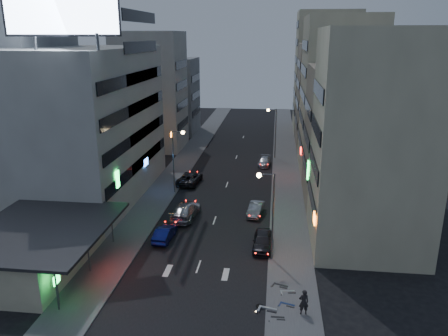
% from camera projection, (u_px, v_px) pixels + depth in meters
% --- Properties ---
extents(ground, '(180.00, 180.00, 0.00)m').
position_uv_depth(ground, '(190.00, 292.00, 34.20)').
color(ground, black).
rests_on(ground, ground).
extents(sidewalk_left, '(4.00, 120.00, 0.12)m').
position_uv_depth(sidewalk_left, '(176.00, 173.00, 63.59)').
color(sidewalk_left, '#4C4C4F').
rests_on(sidewalk_left, ground).
extents(sidewalk_right, '(4.00, 120.00, 0.12)m').
position_uv_depth(sidewalk_right, '(286.00, 177.00, 61.76)').
color(sidewalk_right, '#4C4C4F').
rests_on(sidewalk_right, ground).
extents(food_court, '(11.00, 13.00, 3.88)m').
position_uv_depth(food_court, '(33.00, 248.00, 37.11)').
color(food_court, '#C2BA98').
rests_on(food_court, ground).
extents(white_building, '(14.00, 24.00, 18.00)m').
position_uv_depth(white_building, '(81.00, 125.00, 52.52)').
color(white_building, '#ACACA7').
rests_on(white_building, ground).
extents(grey_tower, '(10.00, 14.00, 34.00)m').
position_uv_depth(grey_tower, '(16.00, 55.00, 54.06)').
color(grey_tower, gray).
rests_on(grey_tower, ground).
extents(shophouse_near, '(10.00, 11.00, 20.00)m').
position_uv_depth(shophouse_near, '(372.00, 142.00, 39.55)').
color(shophouse_near, '#C2BA98').
rests_on(shophouse_near, ground).
extents(shophouse_mid, '(11.00, 12.00, 16.00)m').
position_uv_depth(shophouse_mid, '(355.00, 136.00, 51.00)').
color(shophouse_mid, gray).
rests_on(shophouse_mid, ground).
extents(shophouse_far, '(10.00, 14.00, 22.00)m').
position_uv_depth(shophouse_far, '(338.00, 96.00, 62.53)').
color(shophouse_far, '#C2BA98').
rests_on(shophouse_far, ground).
extents(far_left_a, '(11.00, 10.00, 20.00)m').
position_uv_depth(far_left_a, '(151.00, 91.00, 75.80)').
color(far_left_a, '#ACACA7').
rests_on(far_left_a, ground).
extents(far_left_b, '(12.00, 10.00, 15.00)m').
position_uv_depth(far_left_b, '(167.00, 96.00, 88.93)').
color(far_left_b, gray).
rests_on(far_left_b, ground).
extents(far_right_a, '(11.00, 12.00, 18.00)m').
position_uv_depth(far_right_a, '(329.00, 96.00, 77.30)').
color(far_right_a, gray).
rests_on(far_right_a, ground).
extents(far_right_b, '(12.00, 12.00, 24.00)m').
position_uv_depth(far_right_b, '(325.00, 73.00, 89.67)').
color(far_right_b, '#C2BA98').
rests_on(far_right_b, ground).
extents(billboard, '(9.52, 3.75, 6.20)m').
position_uv_depth(billboard, '(62.00, 8.00, 38.85)').
color(billboard, '#595B60').
rests_on(billboard, white_building).
extents(street_lamp_right_near, '(1.60, 0.44, 8.02)m').
position_uv_depth(street_lamp_right_near, '(269.00, 204.00, 37.66)').
color(street_lamp_right_near, '#595B60').
rests_on(street_lamp_right_near, sidewalk_right).
extents(street_lamp_left, '(1.60, 0.44, 8.02)m').
position_uv_depth(street_lamp_left, '(176.00, 152.00, 54.21)').
color(street_lamp_left, '#595B60').
rests_on(street_lamp_left, sidewalk_left).
extents(street_lamp_right_far, '(1.60, 0.44, 8.02)m').
position_uv_depth(street_lamp_right_far, '(273.00, 126.00, 69.96)').
color(street_lamp_right_far, '#595B60').
rests_on(street_lamp_right_far, sidewalk_right).
extents(parked_car_right_near, '(1.87, 4.53, 1.54)m').
position_uv_depth(parked_car_right_near, '(263.00, 241.00, 41.07)').
color(parked_car_right_near, '#252529').
rests_on(parked_car_right_near, ground).
extents(parked_car_right_mid, '(1.92, 4.21, 1.34)m').
position_uv_depth(parked_car_right_mid, '(256.00, 209.00, 48.81)').
color(parked_car_right_mid, '#93979A').
rests_on(parked_car_right_mid, ground).
extents(parked_car_left, '(3.07, 5.79, 1.55)m').
position_uv_depth(parked_car_left, '(190.00, 178.00, 59.10)').
color(parked_car_left, '#29282E').
rests_on(parked_car_left, ground).
extents(parked_car_right_far, '(2.03, 4.47, 1.27)m').
position_uv_depth(parked_car_right_far, '(264.00, 162.00, 67.36)').
color(parked_car_right_far, '#A8ABB0').
rests_on(parked_car_right_far, ground).
extents(road_car_blue, '(1.67, 4.21, 1.36)m').
position_uv_depth(road_car_blue, '(165.00, 233.00, 42.82)').
color(road_car_blue, navy).
rests_on(road_car_blue, ground).
extents(road_car_silver, '(2.80, 6.01, 1.70)m').
position_uv_depth(road_car_silver, '(185.00, 210.00, 47.98)').
color(road_car_silver, '#A6A8AF').
rests_on(road_car_silver, ground).
extents(person, '(0.78, 0.59, 1.95)m').
position_uv_depth(person, '(304.00, 302.00, 31.07)').
color(person, black).
rests_on(person, sidewalk_right).
extents(scooter_black_a, '(0.57, 1.66, 1.01)m').
position_uv_depth(scooter_black_a, '(285.00, 311.00, 30.89)').
color(scooter_black_a, black).
rests_on(scooter_black_a, sidewalk_right).
extents(scooter_silver_a, '(1.12, 2.13, 1.24)m').
position_uv_depth(scooter_silver_a, '(278.00, 302.00, 31.72)').
color(scooter_silver_a, '#A0A2A7').
rests_on(scooter_silver_a, sidewalk_right).
extents(scooter_blue, '(1.03, 1.78, 1.03)m').
position_uv_depth(scooter_blue, '(296.00, 299.00, 32.23)').
color(scooter_blue, navy).
rests_on(scooter_blue, sidewalk_right).
extents(scooter_black_b, '(1.18, 1.90, 1.10)m').
position_uv_depth(scooter_black_b, '(289.00, 280.00, 34.65)').
color(scooter_black_b, black).
rests_on(scooter_black_b, sidewalk_right).
extents(scooter_silver_b, '(0.77, 1.77, 1.04)m').
position_uv_depth(scooter_silver_b, '(295.00, 284.00, 34.10)').
color(scooter_silver_b, '#A1A4A8').
rests_on(scooter_silver_b, sidewalk_right).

